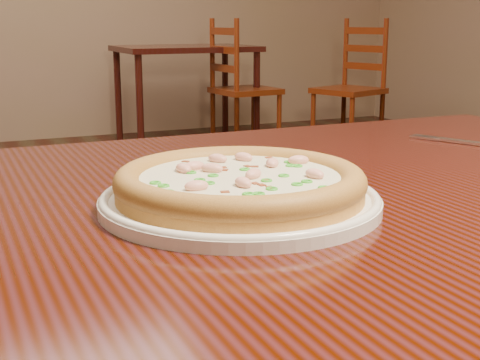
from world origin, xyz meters
name	(u,v)px	position (x,y,z in m)	size (l,w,h in m)	color
hero_table	(313,264)	(-0.08, -0.35, 0.65)	(1.20, 0.80, 0.75)	black
plate	(240,200)	(-0.20, -0.40, 0.76)	(0.29, 0.29, 0.02)	white
pizza	(240,183)	(-0.20, -0.40, 0.78)	(0.26, 0.26, 0.03)	gold
fork	(467,142)	(0.28, -0.21, 0.75)	(0.09, 0.17, 0.00)	silver
bg_table_right	(185,59)	(1.24, 3.78, 0.65)	(1.00, 0.70, 0.75)	black
chair_c	(239,90)	(1.54, 3.47, 0.44)	(0.46, 0.46, 0.95)	#532508
chair_d	(353,89)	(2.34, 3.18, 0.44)	(0.53, 0.53, 0.95)	#532508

